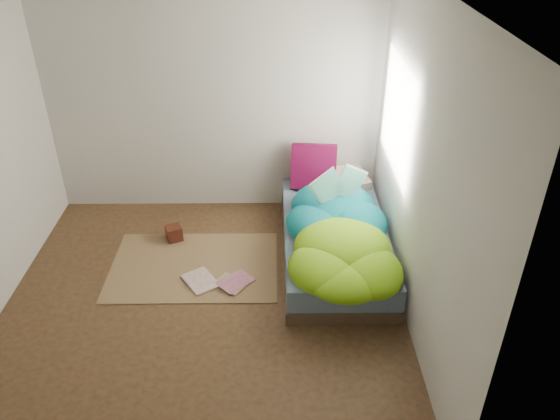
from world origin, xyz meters
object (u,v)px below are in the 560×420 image
object	(u,v)px
pillow_magenta	(314,167)
floor_book_b	(228,276)
open_book	(340,176)
floor_book_a	(188,286)
wooden_box	(174,233)
bed	(334,241)

from	to	relation	value
pillow_magenta	floor_book_b	distance (m)	1.56
open_book	floor_book_a	xyz separation A→B (m)	(-1.41, -0.63, -0.80)
floor_book_a	floor_book_b	bearing A→B (deg)	-12.27
wooden_box	floor_book_a	world-z (taller)	wooden_box
bed	floor_book_b	bearing A→B (deg)	-160.66
bed	open_book	distance (m)	0.67
wooden_box	open_book	bearing A→B (deg)	-5.18
pillow_magenta	open_book	distance (m)	0.75
bed	floor_book_a	distance (m)	1.48
wooden_box	pillow_magenta	bearing A→B (deg)	19.78
pillow_magenta	open_book	bearing A→B (deg)	-67.68
bed	floor_book_a	xyz separation A→B (m)	(-1.38, -0.50, -0.14)
bed	floor_book_a	size ratio (longest dim) A/B	5.86
bed	open_book	xyz separation A→B (m)	(0.03, 0.13, 0.66)
open_book	floor_book_a	world-z (taller)	open_book
pillow_magenta	floor_book_b	bearing A→B (deg)	-120.12
open_book	wooden_box	world-z (taller)	open_book
floor_book_a	pillow_magenta	bearing A→B (deg)	13.78
floor_book_b	bed	bearing A→B (deg)	67.36
bed	pillow_magenta	distance (m)	0.92
wooden_box	floor_book_b	xyz separation A→B (m)	(0.60, -0.65, -0.06)
pillow_magenta	floor_book_a	bearing A→B (deg)	-126.62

